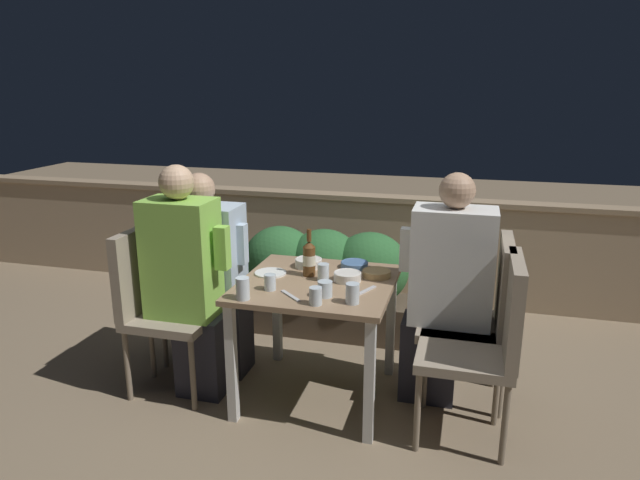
{
  "coord_description": "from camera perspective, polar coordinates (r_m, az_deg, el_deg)",
  "views": [
    {
      "loc": [
        0.78,
        -2.85,
        1.77
      ],
      "look_at": [
        0.0,
        0.06,
        0.92
      ],
      "focal_mm": 32.0,
      "sensor_mm": 36.0,
      "label": 1
    }
  ],
  "objects": [
    {
      "name": "plate_0",
      "position": [
        3.27,
        -4.97,
        -3.31
      ],
      "size": [
        0.18,
        0.18,
        0.01
      ],
      "color": "white",
      "rests_on": "dining_table"
    },
    {
      "name": "dining_table",
      "position": [
        3.18,
        -0.29,
        -5.87
      ],
      "size": [
        0.83,
        0.83,
        0.7
      ],
      "color": "#937556",
      "rests_on": "ground_plane"
    },
    {
      "name": "bowl_1",
      "position": [
        3.15,
        2.76,
        -3.61
      ],
      "size": [
        0.15,
        0.15,
        0.05
      ],
      "color": "silver",
      "rests_on": "dining_table"
    },
    {
      "name": "potted_plant",
      "position": [
        4.46,
        -13.67,
        -2.13
      ],
      "size": [
        0.37,
        0.37,
        0.71
      ],
      "color": "#B2A899",
      "rests_on": "ground_plane"
    },
    {
      "name": "fork_1",
      "position": [
        3.01,
        4.6,
        -5.08
      ],
      "size": [
        0.09,
        0.16,
        0.01
      ],
      "color": "silver",
      "rests_on": "dining_table"
    },
    {
      "name": "fork_0",
      "position": [
        2.94,
        -2.98,
        -5.58
      ],
      "size": [
        0.14,
        0.13,
        0.01
      ],
      "color": "silver",
      "rests_on": "dining_table"
    },
    {
      "name": "chair_left_near",
      "position": [
        3.43,
        -16.04,
        -5.31
      ],
      "size": [
        0.47,
        0.47,
        0.96
      ],
      "color": "gray",
      "rests_on": "ground_plane"
    },
    {
      "name": "beer_bottle",
      "position": [
        3.21,
        -1.1,
        -1.81
      ],
      "size": [
        0.07,
        0.07,
        0.27
      ],
      "color": "brown",
      "rests_on": "dining_table"
    },
    {
      "name": "person_green_blouse",
      "position": [
        3.3,
        -13.04,
        -4.08
      ],
      "size": [
        0.48,
        0.26,
        1.34
      ],
      "color": "#282833",
      "rests_on": "ground_plane"
    },
    {
      "name": "glass_cup_2",
      "position": [
        2.82,
        -0.44,
        -5.62
      ],
      "size": [
        0.06,
        0.06,
        0.09
      ],
      "color": "silver",
      "rests_on": "dining_table"
    },
    {
      "name": "glass_cup_0",
      "position": [
        2.92,
        0.5,
        -4.92
      ],
      "size": [
        0.08,
        0.08,
        0.08
      ],
      "color": "silver",
      "rests_on": "dining_table"
    },
    {
      "name": "chair_left_far",
      "position": [
        3.65,
        -13.99,
        -3.88
      ],
      "size": [
        0.47,
        0.47,
        0.96
      ],
      "color": "gray",
      "rests_on": "ground_plane"
    },
    {
      "name": "chair_right_near",
      "position": [
        2.94,
        16.55,
        -8.98
      ],
      "size": [
        0.47,
        0.47,
        0.96
      ],
      "color": "gray",
      "rests_on": "ground_plane"
    },
    {
      "name": "bowl_0",
      "position": [
        3.23,
        5.67,
        -3.29
      ],
      "size": [
        0.16,
        0.16,
        0.04
      ],
      "color": "tan",
      "rests_on": "dining_table"
    },
    {
      "name": "bowl_3",
      "position": [
        3.37,
        3.46,
        -2.43
      ],
      "size": [
        0.16,
        0.16,
        0.04
      ],
      "color": "#4C709E",
      "rests_on": "dining_table"
    },
    {
      "name": "glass_cup_3",
      "position": [
        2.83,
        3.27,
        -5.36
      ],
      "size": [
        0.07,
        0.07,
        0.1
      ],
      "color": "silver",
      "rests_on": "dining_table"
    },
    {
      "name": "bowl_2",
      "position": [
        3.38,
        -1.15,
        -2.23
      ],
      "size": [
        0.16,
        0.16,
        0.05
      ],
      "color": "silver",
      "rests_on": "dining_table"
    },
    {
      "name": "glass_cup_1",
      "position": [
        3.15,
        0.33,
        -3.23
      ],
      "size": [
        0.06,
        0.06,
        0.1
      ],
      "color": "silver",
      "rests_on": "dining_table"
    },
    {
      "name": "parapet_wall",
      "position": [
        4.78,
        5.02,
        -0.54
      ],
      "size": [
        9.0,
        0.18,
        0.87
      ],
      "color": "tan",
      "rests_on": "ground_plane"
    },
    {
      "name": "planter_hedge",
      "position": [
        4.07,
        0.45,
        -3.65
      ],
      "size": [
        1.2,
        0.47,
        0.76
      ],
      "color": "brown",
      "rests_on": "ground_plane"
    },
    {
      "name": "person_blue_shirt",
      "position": [
        3.54,
        -11.03,
        -3.47
      ],
      "size": [
        0.52,
        0.26,
        1.25
      ],
      "color": "#282833",
      "rests_on": "ground_plane"
    },
    {
      "name": "chair_right_far",
      "position": [
        3.24,
        16.0,
        -6.56
      ],
      "size": [
        0.47,
        0.47,
        0.96
      ],
      "color": "gray",
      "rests_on": "ground_plane"
    },
    {
      "name": "glass_cup_4",
      "position": [
        3.02,
        -5.02,
        -4.23
      ],
      "size": [
        0.06,
        0.06,
        0.09
      ],
      "color": "silver",
      "rests_on": "dining_table"
    },
    {
      "name": "glass_cup_5",
      "position": [
        2.9,
        -7.73,
        -4.83
      ],
      "size": [
        0.07,
        0.07,
        0.11
      ],
      "color": "silver",
      "rests_on": "dining_table"
    },
    {
      "name": "ground_plane",
      "position": [
        3.45,
        -0.28,
        -15.19
      ],
      "size": [
        16.0,
        16.0,
        0.0
      ],
      "primitive_type": "plane",
      "color": "#847056"
    },
    {
      "name": "person_white_polo",
      "position": [
        3.21,
        12.36,
        -4.92
      ],
      "size": [
        0.5,
        0.26,
        1.31
      ],
      "color": "#282833",
      "rests_on": "ground_plane"
    }
  ]
}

